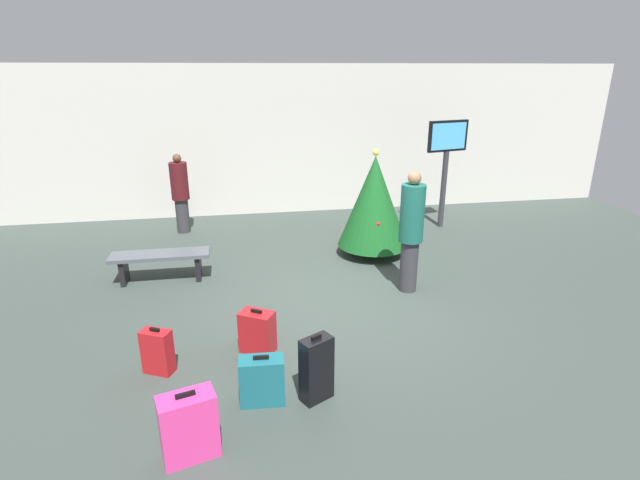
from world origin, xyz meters
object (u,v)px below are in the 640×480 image
Objects in this scene: waiting_bench at (161,260)px; suitcase_0 at (189,426)px; suitcase_4 at (262,381)px; holiday_tree at (374,202)px; traveller_1 at (180,192)px; suitcase_1 at (257,332)px; suitcase_2 at (157,352)px; traveller_0 at (411,230)px; flight_info_kiosk at (447,153)px; suitcase_3 at (316,369)px.

suitcase_0 is at bearing -79.15° from waiting_bench.
suitcase_4 is (0.68, 0.64, -0.06)m from suitcase_0.
traveller_1 is (-3.62, 1.95, -0.15)m from holiday_tree.
traveller_1 is (0.11, 2.52, 0.51)m from waiting_bench.
suitcase_1 is at bearing -74.80° from traveller_1.
traveller_1 is 2.92× the size of suitcase_2.
traveller_0 is 3.33× the size of suitcase_2.
flight_info_kiosk reaches higher than traveller_1.
flight_info_kiosk is 6.14m from waiting_bench.
suitcase_4 is (-2.29, -3.93, -0.76)m from holiday_tree.
suitcase_2 is at bearing -167.94° from suitcase_1.
traveller_1 is at bearing 87.40° from waiting_bench.
suitcase_4 reaches higher than waiting_bench.
suitcase_0 is 1.75m from suitcase_1.
traveller_1 is at bearing 151.64° from holiday_tree.
suitcase_2 is at bearing 108.66° from suitcase_0.
traveller_1 reaches higher than suitcase_2.
traveller_0 is at bearing 43.80° from suitcase_0.
suitcase_4 is at bearing -136.00° from traveller_0.
traveller_1 is at bearing 105.20° from suitcase_1.
suitcase_0 is (0.77, -3.99, -0.04)m from waiting_bench.
suitcase_1 is 1.17m from suitcase_3.
traveller_0 is at bearing -121.46° from flight_info_kiosk.
flight_info_kiosk is at bearing 50.42° from suitcase_0.
suitcase_4 is at bearing -128.58° from flight_info_kiosk.
suitcase_2 reaches higher than waiting_bench.
suitcase_2 is at bearing -139.61° from flight_info_kiosk.
holiday_tree is 2.92× the size of suitcase_0.
suitcase_2 is (0.30, -2.62, -0.10)m from waiting_bench.
waiting_bench is at bearing 100.85° from suitcase_0.
suitcase_4 is at bearing 175.78° from suitcase_3.
suitcase_0 is at bearing -136.20° from traveller_0.
flight_info_kiosk is at bearing 45.65° from suitcase_1.
traveller_1 reaches higher than suitcase_1.
traveller_0 reaches higher than waiting_bench.
waiting_bench is at bearing 165.08° from traveller_0.
suitcase_4 is (-0.56, 0.04, -0.10)m from suitcase_3.
suitcase_0 reaches higher than suitcase_2.
waiting_bench is at bearing -161.04° from flight_info_kiosk.
traveller_0 is 2.49× the size of suitcase_3.
holiday_tree reaches higher than suitcase_3.
holiday_tree is 3.81m from suitcase_1.
suitcase_2 is 1.88m from suitcase_3.
suitcase_1 is (0.68, 1.61, -0.05)m from suitcase_0.
suitcase_0 is 0.93m from suitcase_4.
waiting_bench is 2.76× the size of suitcase_1.
holiday_tree is 4.38m from suitcase_3.
holiday_tree reaches higher than waiting_bench.
suitcase_4 is (-2.41, -2.33, -0.74)m from traveller_0.
suitcase_3 is (2.01, -3.40, -0.00)m from waiting_bench.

